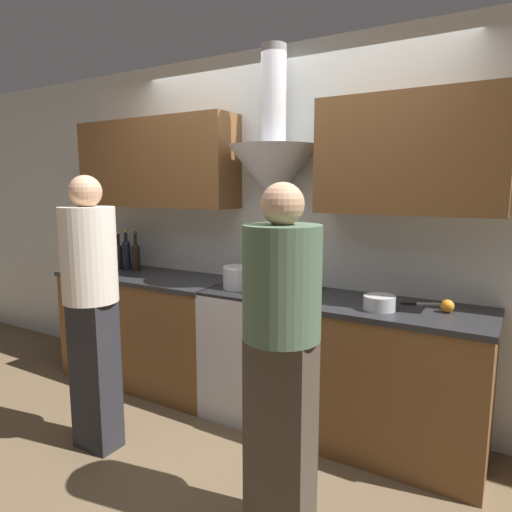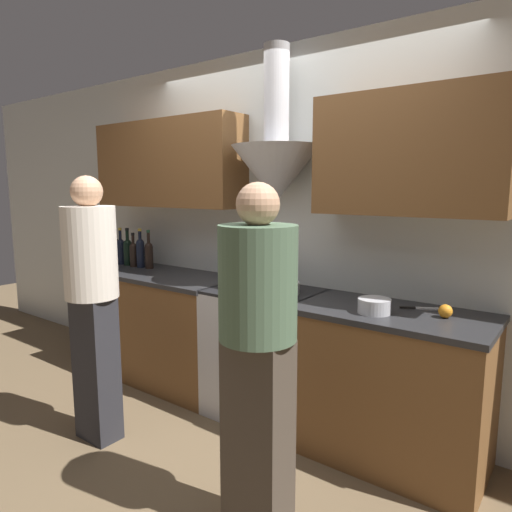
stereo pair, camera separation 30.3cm
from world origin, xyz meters
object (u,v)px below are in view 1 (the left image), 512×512
object	(u,v)px
saucepan	(379,303)
wine_bottle_2	(112,252)
orange_fruit	(447,306)
wine_bottle_3	(119,255)
stove_range	(263,352)
wine_bottle_1	(104,252)
person_foreground_left	(91,301)
wine_bottle_0	(98,251)
mixing_bowl	(284,287)
wine_bottle_4	(126,253)
wine_bottle_5	(136,255)
stock_pot	(241,277)
person_foreground_right	(281,348)

from	to	relation	value
saucepan	wine_bottle_2	bearing A→B (deg)	175.47
orange_fruit	wine_bottle_3	bearing A→B (deg)	179.26
stove_range	orange_fruit	world-z (taller)	orange_fruit
saucepan	wine_bottle_1	bearing A→B (deg)	175.77
orange_fruit	person_foreground_left	bearing A→B (deg)	-153.38
wine_bottle_0	saucepan	xyz separation A→B (m)	(2.60, -0.19, -0.10)
wine_bottle_0	orange_fruit	distance (m)	2.95
mixing_bowl	person_foreground_left	xyz separation A→B (m)	(-0.84, -0.90, -0.01)
wine_bottle_2	saucepan	world-z (taller)	wine_bottle_2
wine_bottle_4	orange_fruit	size ratio (longest dim) A/B	4.63
orange_fruit	saucepan	world-z (taller)	saucepan
wine_bottle_0	wine_bottle_5	bearing A→B (deg)	0.97
wine_bottle_2	stove_range	bearing A→B (deg)	-3.01
wine_bottle_3	orange_fruit	xyz separation A→B (m)	(2.67, -0.03, -0.08)
wine_bottle_1	wine_bottle_2	distance (m)	0.10
wine_bottle_1	wine_bottle_4	bearing A→B (deg)	-0.84
stock_pot	person_foreground_left	size ratio (longest dim) A/B	0.15
wine_bottle_4	person_foreground_left	xyz separation A→B (m)	(0.73, -0.97, -0.12)
wine_bottle_0	wine_bottle_2	world-z (taller)	wine_bottle_0
stock_pot	mixing_bowl	size ratio (longest dim) A/B	1.24
orange_fruit	mixing_bowl	bearing A→B (deg)	-177.98
wine_bottle_5	wine_bottle_1	bearing A→B (deg)	-178.84
wine_bottle_0	mixing_bowl	world-z (taller)	wine_bottle_0
wine_bottle_3	stock_pot	xyz separation A→B (m)	(1.32, -0.10, -0.04)
saucepan	person_foreground_left	bearing A→B (deg)	-152.36
stove_range	wine_bottle_4	xyz separation A→B (m)	(-1.40, 0.07, 0.59)
wine_bottle_3	wine_bottle_5	xyz separation A→B (m)	(0.19, 0.02, 0.01)
wine_bottle_3	saucepan	world-z (taller)	wine_bottle_3
wine_bottle_2	mixing_bowl	xyz separation A→B (m)	(1.75, -0.09, -0.10)
mixing_bowl	person_foreground_right	xyz separation A→B (m)	(0.47, -0.94, -0.05)
wine_bottle_1	stove_range	bearing A→B (deg)	-2.65
wine_bottle_1	saucepan	distance (m)	2.53
wine_bottle_4	stock_pot	xyz separation A→B (m)	(1.24, -0.11, -0.07)
saucepan	wine_bottle_4	bearing A→B (deg)	175.34
wine_bottle_4	wine_bottle_3	bearing A→B (deg)	-174.69
wine_bottle_1	person_foreground_right	distance (m)	2.53
stove_range	wine_bottle_1	size ratio (longest dim) A/B	2.69
wine_bottle_2	wine_bottle_5	bearing A→B (deg)	0.43
wine_bottle_3	saucepan	xyz separation A→B (m)	(2.33, -0.17, -0.08)
stock_pot	person_foreground_right	world-z (taller)	person_foreground_right
stove_range	saucepan	distance (m)	0.98
wine_bottle_1	wine_bottle_2	xyz separation A→B (m)	(0.10, 0.01, 0.00)
wine_bottle_1	saucepan	bearing A→B (deg)	-4.23
stove_range	person_foreground_right	size ratio (longest dim) A/B	0.55
wine_bottle_2	stock_pot	bearing A→B (deg)	-4.77
stove_range	wine_bottle_2	size ratio (longest dim) A/B	2.68
stove_range	wine_bottle_4	bearing A→B (deg)	176.99
wine_bottle_4	stock_pot	distance (m)	1.25
orange_fruit	person_foreground_right	xyz separation A→B (m)	(-0.55, -0.97, -0.05)
stove_range	saucepan	xyz separation A→B (m)	(0.84, -0.11, 0.49)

